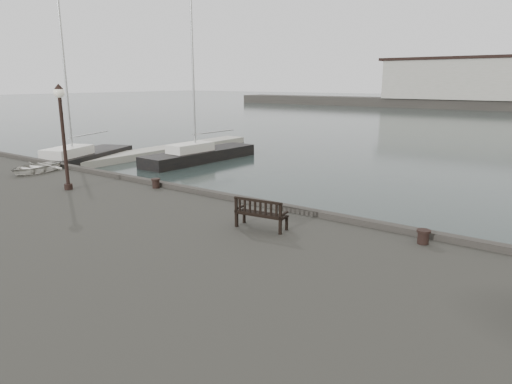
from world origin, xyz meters
TOP-DOWN VIEW (x-y plane):
  - ground at (0.00, 0.00)m, footprint 400.00×400.00m
  - pontoon at (-20.00, 10.00)m, footprint 2.00×24.00m
  - bench at (0.33, -2.21)m, footprint 1.57×0.71m
  - bollard_left at (-6.03, -0.50)m, footprint 0.41×0.41m
  - bollard_right at (4.48, -0.74)m, footprint 0.42×0.42m
  - lamp_post at (-8.60, -2.70)m, footprint 0.41×0.41m
  - dinghy at (-12.96, -1.69)m, footprint 2.17×2.71m
  - yacht_a at (-20.77, 5.49)m, footprint 5.95×10.21m
  - yacht_c at (-15.13, 11.79)m, footprint 2.71×9.73m

SIDE VIEW (x-z plane):
  - ground at x=0.00m, z-range 0.00..0.00m
  - yacht_a at x=-20.77m, z-range -6.52..7.00m
  - yacht_c at x=-15.13m, z-range -6.24..6.73m
  - pontoon at x=-20.00m, z-range 0.00..0.50m
  - bollard_right at x=4.48m, z-range 1.56..1.94m
  - bollard_left at x=-6.03m, z-range 1.56..1.94m
  - dinghy at x=-12.96m, z-range 1.56..2.06m
  - bench at x=0.33m, z-range 1.40..2.28m
  - lamp_post at x=-8.60m, z-range 2.13..6.18m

